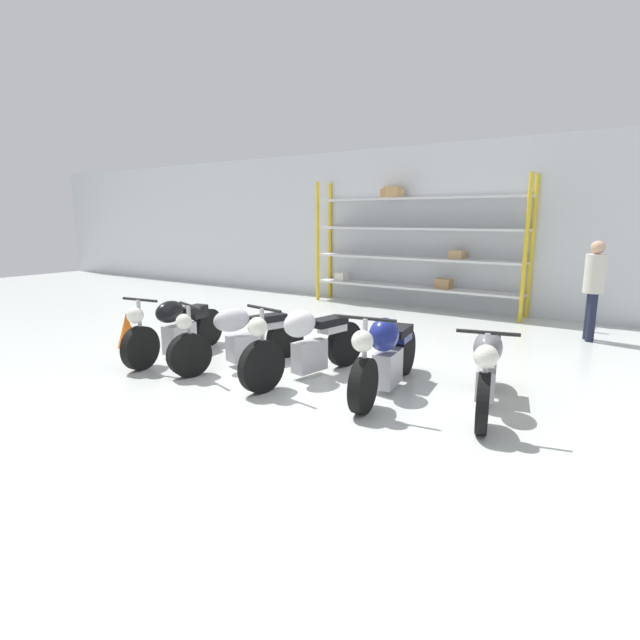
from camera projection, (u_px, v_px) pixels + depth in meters
ground_plane at (302, 379)px, 6.37m from camera, size 30.00×30.00×0.00m
back_wall at (462, 228)px, 10.80m from camera, size 30.00×0.08×3.60m
shelving_rack at (412, 240)px, 11.12m from camera, size 4.91×0.63×2.86m
motorcycle_black at (176, 329)px, 7.31m from camera, size 0.61×2.04×0.97m
motorcycle_silver at (240, 337)px, 6.83m from camera, size 0.89×2.02×0.94m
motorcycle_white at (305, 343)px, 6.30m from camera, size 0.64×2.10×1.02m
motorcycle_blue at (386, 354)px, 5.82m from camera, size 0.64×2.10×1.02m
motorcycle_grey at (487, 367)px, 5.29m from camera, size 0.72×1.94×0.99m
person_browsing at (594, 283)px, 8.18m from camera, size 0.40×0.40×1.66m
traffic_cone at (127, 330)px, 7.90m from camera, size 0.32×0.32×0.55m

